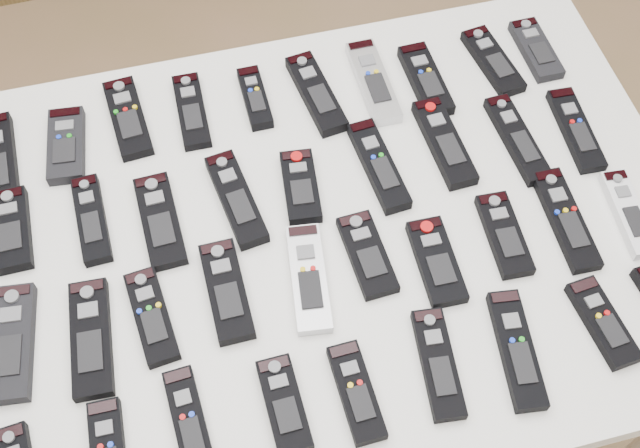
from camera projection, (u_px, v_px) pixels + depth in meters
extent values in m
plane|color=olive|center=(273.00, 404.00, 1.98)|extent=(4.00, 4.00, 0.00)
cube|color=white|center=(320.00, 237.00, 1.35)|extent=(1.25, 0.88, 0.04)
cylinder|color=beige|center=(35.00, 238.00, 1.80)|extent=(0.04, 0.04, 0.74)
cylinder|color=beige|center=(507.00, 140.00, 1.95)|extent=(0.04, 0.04, 0.74)
cube|color=black|center=(66.00, 145.00, 1.41)|extent=(0.08, 0.16, 0.02)
cube|color=black|center=(128.00, 118.00, 1.44)|extent=(0.07, 0.18, 0.02)
cube|color=black|center=(192.00, 111.00, 1.45)|extent=(0.05, 0.17, 0.02)
cube|color=black|center=(255.00, 98.00, 1.47)|extent=(0.04, 0.14, 0.02)
cube|color=black|center=(316.00, 93.00, 1.47)|extent=(0.08, 0.19, 0.02)
cube|color=#B7B7BC|center=(373.00, 82.00, 1.49)|extent=(0.05, 0.19, 0.02)
cube|color=black|center=(426.00, 80.00, 1.49)|extent=(0.06, 0.17, 0.02)
cube|color=black|center=(493.00, 61.00, 1.51)|extent=(0.07, 0.17, 0.02)
cube|color=black|center=(536.00, 50.00, 1.53)|extent=(0.06, 0.15, 0.02)
cube|color=black|center=(12.00, 230.00, 1.32)|extent=(0.06, 0.15, 0.02)
cube|color=black|center=(91.00, 219.00, 1.33)|extent=(0.05, 0.17, 0.02)
cube|color=black|center=(160.00, 221.00, 1.33)|extent=(0.07, 0.18, 0.02)
cube|color=black|center=(236.00, 199.00, 1.35)|extent=(0.08, 0.19, 0.02)
cube|color=black|center=(301.00, 187.00, 1.36)|extent=(0.07, 0.15, 0.02)
cube|color=black|center=(379.00, 166.00, 1.38)|extent=(0.06, 0.19, 0.02)
cube|color=black|center=(444.00, 142.00, 1.41)|extent=(0.06, 0.19, 0.02)
cube|color=black|center=(517.00, 139.00, 1.42)|extent=(0.06, 0.19, 0.02)
cube|color=black|center=(576.00, 130.00, 1.43)|extent=(0.06, 0.18, 0.02)
cube|color=black|center=(12.00, 343.00, 1.21)|extent=(0.08, 0.19, 0.02)
cube|color=black|center=(91.00, 338.00, 1.22)|extent=(0.07, 0.19, 0.02)
cube|color=black|center=(152.00, 316.00, 1.24)|extent=(0.07, 0.17, 0.02)
cube|color=black|center=(227.00, 291.00, 1.26)|extent=(0.06, 0.17, 0.02)
cube|color=#B7B7BC|center=(309.00, 278.00, 1.27)|extent=(0.08, 0.19, 0.02)
cube|color=black|center=(367.00, 255.00, 1.29)|extent=(0.07, 0.15, 0.02)
cube|color=black|center=(436.00, 262.00, 1.29)|extent=(0.06, 0.16, 0.02)
cube|color=black|center=(504.00, 235.00, 1.31)|extent=(0.06, 0.16, 0.02)
cube|color=black|center=(566.00, 220.00, 1.33)|extent=(0.06, 0.20, 0.02)
cube|color=silver|center=(629.00, 213.00, 1.33)|extent=(0.06, 0.17, 0.02)
cube|color=black|center=(190.00, 424.00, 1.15)|extent=(0.05, 0.17, 0.02)
cube|color=black|center=(284.00, 405.00, 1.16)|extent=(0.06, 0.15, 0.02)
cube|color=black|center=(356.00, 392.00, 1.17)|extent=(0.05, 0.15, 0.02)
cube|color=black|center=(438.00, 364.00, 1.19)|extent=(0.07, 0.18, 0.02)
cube|color=black|center=(517.00, 350.00, 1.20)|extent=(0.07, 0.19, 0.02)
cube|color=black|center=(603.00, 322.00, 1.23)|extent=(0.06, 0.15, 0.02)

